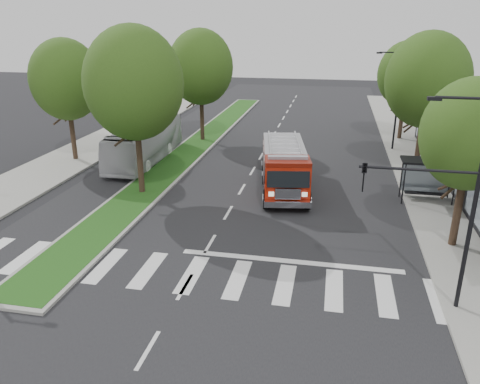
# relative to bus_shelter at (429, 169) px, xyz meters

# --- Properties ---
(ground) EXTENTS (140.00, 140.00, 0.00)m
(ground) POSITION_rel_bus_shelter_xyz_m (-11.20, -8.15, -2.04)
(ground) COLOR black
(ground) RESTS_ON ground
(sidewalk_right) EXTENTS (5.00, 80.00, 0.15)m
(sidewalk_right) POSITION_rel_bus_shelter_xyz_m (1.30, 1.85, -1.96)
(sidewalk_right) COLOR gray
(sidewalk_right) RESTS_ON ground
(sidewalk_left) EXTENTS (5.00, 80.00, 0.15)m
(sidewalk_left) POSITION_rel_bus_shelter_xyz_m (-25.70, 1.85, -1.96)
(sidewalk_left) COLOR gray
(sidewalk_left) RESTS_ON ground
(median) EXTENTS (3.00, 50.00, 0.15)m
(median) POSITION_rel_bus_shelter_xyz_m (-17.20, 9.85, -1.96)
(median) COLOR gray
(median) RESTS_ON ground
(bus_shelter) EXTENTS (3.20, 1.60, 2.61)m
(bus_shelter) POSITION_rel_bus_shelter_xyz_m (0.00, 0.00, 0.00)
(bus_shelter) COLOR black
(bus_shelter) RESTS_ON ground
(tree_right_near) EXTENTS (4.40, 4.40, 8.05)m
(tree_right_near) POSITION_rel_bus_shelter_xyz_m (0.30, -6.15, 3.47)
(tree_right_near) COLOR black
(tree_right_near) RESTS_ON ground
(tree_right_mid) EXTENTS (5.60, 5.60, 9.72)m
(tree_right_mid) POSITION_rel_bus_shelter_xyz_m (0.30, 5.85, 4.45)
(tree_right_mid) COLOR black
(tree_right_mid) RESTS_ON ground
(tree_right_far) EXTENTS (5.00, 5.00, 8.73)m
(tree_right_far) POSITION_rel_bus_shelter_xyz_m (0.30, 15.85, 3.80)
(tree_right_far) COLOR black
(tree_right_far) RESTS_ON ground
(tree_median_near) EXTENTS (5.80, 5.80, 10.16)m
(tree_median_near) POSITION_rel_bus_shelter_xyz_m (-17.20, -2.15, 4.77)
(tree_median_near) COLOR black
(tree_median_near) RESTS_ON ground
(tree_median_far) EXTENTS (5.60, 5.60, 9.72)m
(tree_median_far) POSITION_rel_bus_shelter_xyz_m (-17.20, 11.85, 4.45)
(tree_median_far) COLOR black
(tree_median_far) RESTS_ON ground
(tree_left_mid) EXTENTS (5.20, 5.20, 9.16)m
(tree_left_mid) POSITION_rel_bus_shelter_xyz_m (-25.20, 3.85, 4.12)
(tree_left_mid) COLOR black
(tree_left_mid) RESTS_ON ground
(streetlight_right_near) EXTENTS (4.08, 0.22, 8.00)m
(streetlight_right_near) POSITION_rel_bus_shelter_xyz_m (-1.59, -11.65, 2.63)
(streetlight_right_near) COLOR black
(streetlight_right_near) RESTS_ON ground
(streetlight_right_far) EXTENTS (2.11, 0.20, 8.00)m
(streetlight_right_far) POSITION_rel_bus_shelter_xyz_m (-0.85, 11.85, 2.44)
(streetlight_right_far) COLOR black
(streetlight_right_far) RESTS_ON ground
(fire_engine) EXTENTS (4.02, 9.15, 3.07)m
(fire_engine) POSITION_rel_bus_shelter_xyz_m (-8.58, 0.56, -0.57)
(fire_engine) COLOR #651005
(fire_engine) RESTS_ON ground
(city_bus) EXTENTS (2.81, 10.90, 3.02)m
(city_bus) POSITION_rel_bus_shelter_xyz_m (-19.74, 4.83, -0.53)
(city_bus) COLOR silver
(city_bus) RESTS_ON ground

